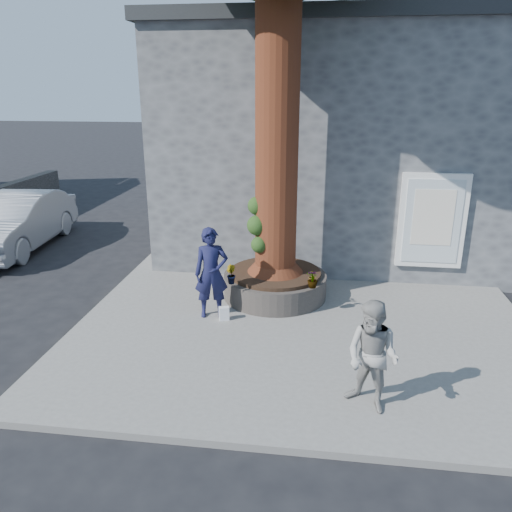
# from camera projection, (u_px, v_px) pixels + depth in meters

# --- Properties ---
(ground) EXTENTS (120.00, 120.00, 0.00)m
(ground) POSITION_uv_depth(u_px,v_px,m) (223.00, 340.00, 9.60)
(ground) COLOR black
(ground) RESTS_ON ground
(pavement) EXTENTS (9.00, 8.00, 0.12)m
(pavement) POSITION_uv_depth(u_px,v_px,m) (304.00, 319.00, 10.33)
(pavement) COLOR slate
(pavement) RESTS_ON ground
(yellow_line) EXTENTS (0.10, 30.00, 0.01)m
(yellow_line) POSITION_uv_depth(u_px,v_px,m) (95.00, 309.00, 10.92)
(yellow_line) COLOR yellow
(yellow_line) RESTS_ON ground
(stone_shop) EXTENTS (10.30, 8.30, 6.30)m
(stone_shop) POSITION_uv_depth(u_px,v_px,m) (349.00, 138.00, 15.02)
(stone_shop) COLOR #4D4F52
(stone_shop) RESTS_ON ground
(planter) EXTENTS (2.30, 2.30, 0.60)m
(planter) POSITION_uv_depth(u_px,v_px,m) (275.00, 284.00, 11.24)
(planter) COLOR black
(planter) RESTS_ON pavement
(man) EXTENTS (0.77, 0.61, 1.87)m
(man) POSITION_uv_depth(u_px,v_px,m) (211.00, 273.00, 10.07)
(man) COLOR #141638
(man) RESTS_ON pavement
(woman) EXTENTS (1.04, 0.99, 1.69)m
(woman) POSITION_uv_depth(u_px,v_px,m) (372.00, 357.00, 7.13)
(woman) COLOR #979591
(woman) RESTS_ON pavement
(shopping_bag) EXTENTS (0.23, 0.18, 0.28)m
(shopping_bag) POSITION_uv_depth(u_px,v_px,m) (224.00, 313.00, 10.13)
(shopping_bag) COLOR white
(shopping_bag) RESTS_ON pavement
(car_silver) EXTENTS (2.16, 5.09, 1.63)m
(car_silver) POSITION_uv_depth(u_px,v_px,m) (17.00, 222.00, 14.80)
(car_silver) COLOR #A1A3A9
(car_silver) RESTS_ON ground
(plant_a) EXTENTS (0.22, 0.18, 0.35)m
(plant_a) POSITION_uv_depth(u_px,v_px,m) (280.00, 265.00, 11.00)
(plant_a) COLOR gray
(plant_a) RESTS_ON planter
(plant_b) EXTENTS (0.31, 0.31, 0.40)m
(plant_b) POSITION_uv_depth(u_px,v_px,m) (231.00, 274.00, 10.39)
(plant_b) COLOR gray
(plant_b) RESTS_ON planter
(plant_c) EXTENTS (0.21, 0.21, 0.37)m
(plant_c) POSITION_uv_depth(u_px,v_px,m) (313.00, 279.00, 10.18)
(plant_c) COLOR gray
(plant_c) RESTS_ON planter
(plant_d) EXTENTS (0.32, 0.31, 0.27)m
(plant_d) POSITION_uv_depth(u_px,v_px,m) (313.00, 277.00, 10.45)
(plant_d) COLOR gray
(plant_d) RESTS_ON planter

